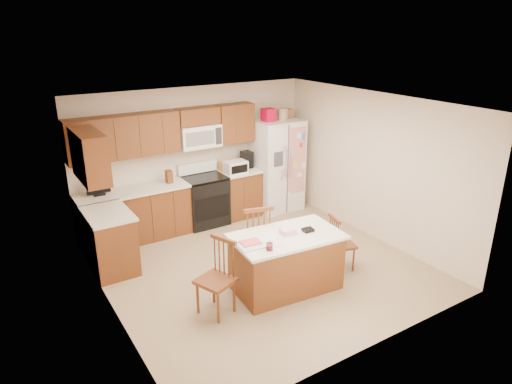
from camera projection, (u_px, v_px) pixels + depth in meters
ground at (261, 266)px, 7.05m from camera, size 4.50×4.50×0.00m
room_shell at (261, 178)px, 6.56m from camera, size 4.60×4.60×2.52m
cabinetry at (155, 189)px, 7.67m from camera, size 3.36×1.56×2.15m
stove at (204, 199)px, 8.43m from camera, size 0.76×0.65×1.13m
refrigerator at (277, 164)px, 9.01m from camera, size 0.90×0.79×2.04m
island at (286, 261)px, 6.34m from camera, size 1.57×1.00×0.91m
windsor_chair_left at (217, 279)px, 5.79m from camera, size 0.54×0.55×1.00m
windsor_chair_back at (255, 239)px, 6.78m from camera, size 0.56×0.55×1.08m
windsor_chair_right at (340, 244)px, 6.87m from camera, size 0.44×0.45×0.86m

